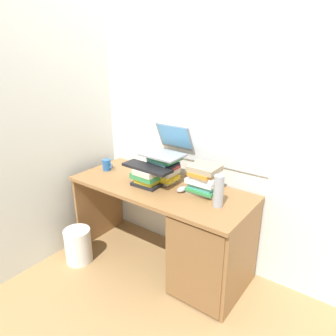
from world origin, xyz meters
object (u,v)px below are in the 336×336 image
at_px(book_stack_side, 204,179).
at_px(keyboard, 147,168).
at_px(desk, 198,238).
at_px(computer_mouse, 182,189).
at_px(laptop, 168,147).
at_px(wastebasket, 78,245).
at_px(mug, 107,165).
at_px(water_bottle, 218,191).
at_px(book_stack_tall, 163,168).
at_px(book_stack_keyboard_riser, 147,177).

xyz_separation_m(book_stack_side, keyboard, (-0.43, -0.13, 0.04)).
bearing_deg(desk, computer_mouse, 165.41).
distance_m(laptop, wastebasket, 1.16).
relative_size(keyboard, mug, 3.73).
bearing_deg(water_bottle, mug, 178.39).
height_order(laptop, mug, laptop).
relative_size(keyboard, wastebasket, 1.38).
relative_size(book_stack_tall, mug, 2.35).
bearing_deg(laptop, book_stack_side, -9.45).
height_order(laptop, computer_mouse, laptop).
height_order(desk, computer_mouse, computer_mouse).
distance_m(desk, book_stack_side, 0.46).
bearing_deg(water_bottle, wastebasket, -161.29).
bearing_deg(water_bottle, book_stack_side, 147.85).
distance_m(laptop, keyboard, 0.24).
xyz_separation_m(laptop, mug, (-0.57, -0.15, -0.24)).
relative_size(computer_mouse, wastebasket, 0.34).
bearing_deg(water_bottle, computer_mouse, 170.53).
relative_size(book_stack_keyboard_riser, wastebasket, 0.76).
height_order(laptop, wastebasket, laptop).
height_order(computer_mouse, mug, mug).
distance_m(laptop, mug, 0.63).
relative_size(book_stack_keyboard_riser, laptop, 0.70).
xyz_separation_m(book_stack_keyboard_riser, keyboard, (0.00, -0.00, 0.08)).
xyz_separation_m(book_stack_keyboard_riser, laptop, (0.06, 0.20, 0.21)).
bearing_deg(desk, water_bottle, -2.97).
distance_m(book_stack_tall, laptop, 0.17).
xyz_separation_m(book_stack_keyboard_riser, book_stack_side, (0.44, 0.13, 0.04)).
bearing_deg(book_stack_keyboard_riser, computer_mouse, 14.48).
bearing_deg(keyboard, wastebasket, -142.65).
distance_m(laptop, water_bottle, 0.61).
distance_m(desk, water_bottle, 0.47).
distance_m(mug, wastebasket, 0.74).
height_order(desk, laptop, laptop).
distance_m(book_stack_side, wastebasket, 1.26).
relative_size(desk, computer_mouse, 14.33).
xyz_separation_m(book_stack_tall, book_stack_keyboard_riser, (-0.06, -0.13, -0.05)).
bearing_deg(mug, wastebasket, -87.86).
height_order(book_stack_tall, computer_mouse, book_stack_tall).
height_order(book_stack_tall, keyboard, book_stack_tall).
bearing_deg(mug, book_stack_side, 5.03).
height_order(computer_mouse, water_bottle, water_bottle).
distance_m(keyboard, computer_mouse, 0.32).
xyz_separation_m(desk, book_stack_tall, (-0.41, 0.11, 0.45)).
bearing_deg(keyboard, water_bottle, 3.27).
height_order(book_stack_side, water_bottle, water_bottle).
distance_m(book_stack_tall, wastebasket, 1.01).
xyz_separation_m(book_stack_side, computer_mouse, (-0.15, -0.06, -0.10)).
distance_m(water_bottle, wastebasket, 1.36).
height_order(keyboard, wastebasket, keyboard).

